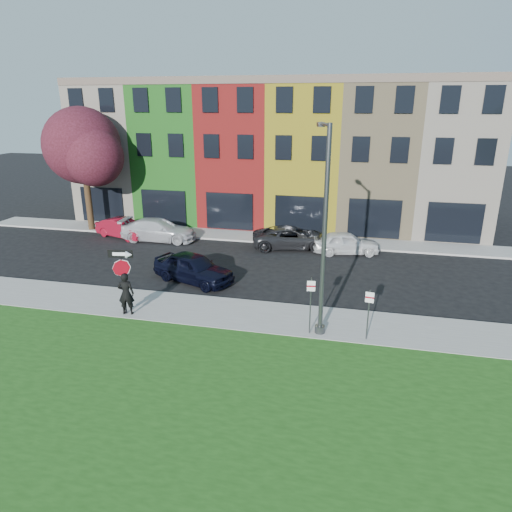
% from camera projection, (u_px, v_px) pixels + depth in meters
% --- Properties ---
extents(ground, '(120.00, 120.00, 0.00)m').
position_uv_depth(ground, '(240.00, 353.00, 16.92)').
color(ground, black).
rests_on(ground, ground).
extents(sidewalk_near, '(40.00, 3.00, 0.12)m').
position_uv_depth(sidewalk_near, '(304.00, 321.00, 19.25)').
color(sidewalk_near, gray).
rests_on(sidewalk_near, ground).
extents(sidewalk_far, '(40.00, 2.40, 0.12)m').
position_uv_depth(sidewalk_far, '(253.00, 237.00, 31.39)').
color(sidewalk_far, gray).
rests_on(sidewalk_far, ground).
extents(rowhouse_block, '(30.00, 10.12, 10.00)m').
position_uv_depth(rowhouse_block, '(277.00, 155.00, 35.43)').
color(rowhouse_block, beige).
rests_on(rowhouse_block, ground).
extents(stop_sign, '(1.04, 0.23, 2.90)m').
position_uv_depth(stop_sign, '(122.00, 269.00, 19.15)').
color(stop_sign, black).
rests_on(stop_sign, sidewalk_near).
extents(man, '(0.87, 0.73, 1.89)m').
position_uv_depth(man, '(126.00, 294.00, 19.50)').
color(man, black).
rests_on(man, sidewalk_near).
extents(sedan_near, '(4.75, 5.64, 1.51)m').
position_uv_depth(sedan_near, '(193.00, 268.00, 23.45)').
color(sedan_near, black).
rests_on(sedan_near, ground).
extents(parked_car_red, '(3.77, 4.81, 1.31)m').
position_uv_depth(parked_car_red, '(123.00, 228.00, 31.26)').
color(parked_car_red, maroon).
rests_on(parked_car_red, ground).
extents(parked_car_silver, '(2.57, 5.25, 1.46)m').
position_uv_depth(parked_car_silver, '(159.00, 230.00, 30.55)').
color(parked_car_silver, '#BCBCC1').
rests_on(parked_car_silver, ground).
extents(parked_car_dark, '(4.46, 5.97, 1.38)m').
position_uv_depth(parked_car_dark, '(292.00, 238.00, 28.94)').
color(parked_car_dark, black).
rests_on(parked_car_dark, ground).
extents(parked_car_white, '(3.15, 4.64, 1.37)m').
position_uv_depth(parked_car_white, '(346.00, 243.00, 27.88)').
color(parked_car_white, silver).
rests_on(parked_car_white, ground).
extents(street_lamp, '(0.87, 2.54, 8.04)m').
position_uv_depth(street_lamp, '(324.00, 233.00, 17.08)').
color(street_lamp, '#424547').
rests_on(street_lamp, sidewalk_near).
extents(parking_sign_a, '(0.32, 0.10, 2.35)m').
position_uv_depth(parking_sign_a, '(311.00, 299.00, 17.67)').
color(parking_sign_a, '#424547').
rests_on(parking_sign_a, sidewalk_near).
extents(parking_sign_b, '(0.32, 0.10, 2.05)m').
position_uv_depth(parking_sign_b, '(369.00, 309.00, 17.26)').
color(parking_sign_b, '#424547').
rests_on(parking_sign_b, sidewalk_near).
extents(tree_purple, '(6.27, 5.49, 8.52)m').
position_uv_depth(tree_purple, '(84.00, 148.00, 31.31)').
color(tree_purple, '#2F200F').
rests_on(tree_purple, sidewalk_far).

